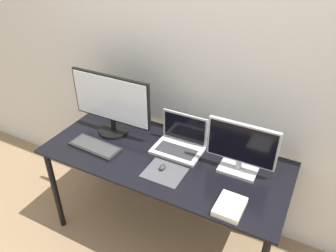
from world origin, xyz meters
The scene contains 9 objects.
wall_back centered at (0.00, 0.78, 1.25)m, with size 7.00×0.05×2.50m.
desk centered at (0.00, 0.36, 0.67)m, with size 1.65×0.72×0.76m.
monitor_left centered at (-0.48, 0.45, 1.00)m, with size 0.63×0.22×0.46m.
monitor_right centered at (0.48, 0.45, 0.93)m, with size 0.43×0.17×0.34m.
laptop centered at (0.05, 0.50, 0.82)m, with size 0.33×0.23×0.24m.
keyboard centered at (-0.47, 0.23, 0.77)m, with size 0.38×0.17×0.02m.
mousepad centered at (0.08, 0.21, 0.76)m, with size 0.25×0.21×0.00m.
mouse centered at (0.05, 0.24, 0.78)m, with size 0.04×0.06×0.03m.
book centered at (0.54, 0.11, 0.78)m, with size 0.15×0.19×0.04m.
Camera 1 is at (0.83, -1.17, 2.11)m, focal length 35.00 mm.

